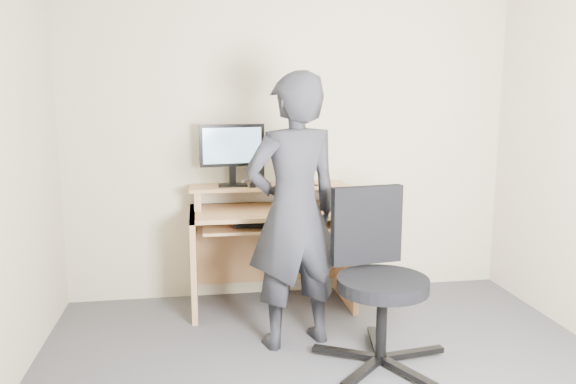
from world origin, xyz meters
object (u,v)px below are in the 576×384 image
object	(u,v)px
monitor	(232,149)
person	(294,212)
desk	(270,233)
office_chair	(377,271)

from	to	relation	value
monitor	person	distance (m)	0.93
desk	monitor	bearing A→B (deg)	167.51
desk	person	distance (m)	0.81
desk	monitor	distance (m)	0.70
desk	office_chair	world-z (taller)	office_chair
desk	person	xyz separation A→B (m)	(0.05, -0.75, 0.32)
monitor	office_chair	size ratio (longest dim) A/B	0.48
monitor	office_chair	bearing A→B (deg)	-63.18
office_chair	desk	bearing A→B (deg)	107.77
office_chair	person	size ratio (longest dim) A/B	0.59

